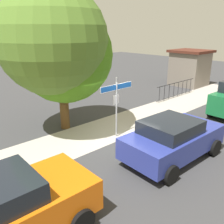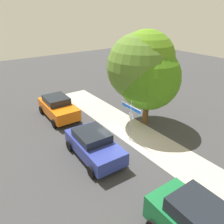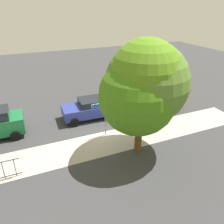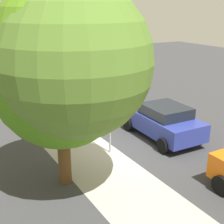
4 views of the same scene
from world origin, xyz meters
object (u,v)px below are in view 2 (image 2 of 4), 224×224
Objects in this scene: shade_tree at (146,70)px; car_blue at (94,145)px; car_orange at (58,107)px; street_sign at (131,114)px.

shade_tree is 1.61× the size of car_blue.
shade_tree is at bearing 47.85° from car_orange.
car_orange is at bearing -157.18° from street_sign.
shade_tree reaches higher than car_blue.
shade_tree is at bearing 108.60° from car_blue.
car_orange is at bearing 178.62° from car_blue.
shade_tree reaches higher than car_orange.
shade_tree is 1.59× the size of car_orange.
street_sign is at bearing 23.78° from car_orange.
street_sign is 0.41× the size of shade_tree.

